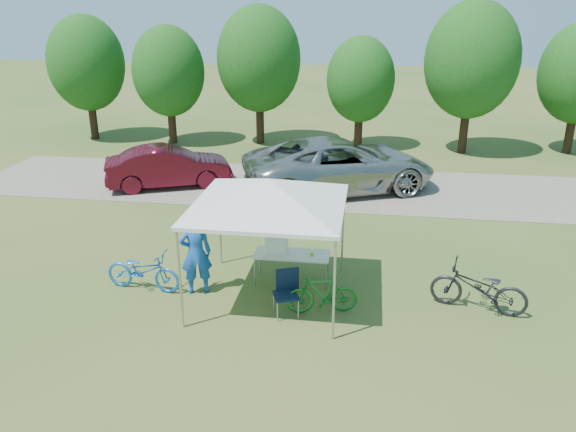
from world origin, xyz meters
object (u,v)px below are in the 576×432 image
object	(u,v)px
bike_blue	(143,271)
bike_dark	(479,288)
cyclist	(196,253)
bike_green	(322,293)
minivan	(340,165)
folding_chair	(287,288)
cooler	(277,245)
sedan	(169,167)
folding_table	(292,255)

from	to	relation	value
bike_blue	bike_dark	distance (m)	7.31
cyclist	bike_green	distance (m)	2.93
cyclist	minivan	xyz separation A→B (m)	(2.69, 7.77, -0.03)
cyclist	bike_blue	xyz separation A→B (m)	(-1.24, -0.06, -0.49)
cyclist	bike_dark	xyz separation A→B (m)	(6.07, 0.07, -0.43)
minivan	cyclist	bearing A→B (deg)	136.79
bike_green	bike_dark	world-z (taller)	bike_dark
folding_chair	cyclist	bearing A→B (deg)	144.04
cyclist	bike_blue	world-z (taller)	cyclist
folding_chair	minivan	xyz separation A→B (m)	(0.58, 8.37, 0.36)
cooler	bike_green	bearing A→B (deg)	-47.86
folding_chair	bike_green	size ratio (longest dim) A/B	0.64
bike_green	bike_dark	size ratio (longest dim) A/B	0.76
bike_dark	minivan	size ratio (longest dim) A/B	0.30
folding_chair	bike_dark	bearing A→B (deg)	-10.49
cooler	bike_blue	size ratio (longest dim) A/B	0.28
folding_chair	cyclist	distance (m)	2.22
bike_blue	bike_green	size ratio (longest dim) A/B	1.18
bike_blue	minivan	bearing A→B (deg)	-20.36
bike_dark	sedan	bearing A→B (deg)	-113.42
folding_table	folding_chair	world-z (taller)	folding_chair
folding_table	bike_blue	size ratio (longest dim) A/B	0.97
bike_blue	cyclist	bearing A→B (deg)	-80.85
bike_blue	folding_chair	bearing A→B (deg)	-92.82
bike_dark	minivan	distance (m)	8.42
bike_green	bike_dark	xyz separation A→B (m)	(3.23, 0.57, 0.07)
bike_green	bike_dark	distance (m)	3.28
bike_green	sedan	bearing A→B (deg)	-155.05
bike_green	sedan	xyz separation A→B (m)	(-6.10, 7.85, 0.28)
cooler	bike_dark	bearing A→B (deg)	-9.43
folding_table	bike_green	world-z (taller)	bike_green
bike_blue	minivan	world-z (taller)	minivan
cooler	sedan	distance (m)	8.20
cyclist	folding_chair	bearing A→B (deg)	142.88
folding_table	bike_green	size ratio (longest dim) A/B	1.15
cooler	minivan	bearing A→B (deg)	81.66
sedan	cyclist	bearing A→B (deg)	-179.10
folding_chair	bike_dark	distance (m)	4.02
folding_table	bike_dark	xyz separation A→B (m)	(4.05, -0.73, -0.15)
cyclist	sedan	xyz separation A→B (m)	(-3.26, 7.36, -0.22)
folding_chair	bike_blue	world-z (taller)	folding_chair
bike_dark	minivan	bearing A→B (deg)	-141.71
folding_chair	bike_blue	size ratio (longest dim) A/B	0.54
bike_dark	minivan	world-z (taller)	minivan
folding_table	bike_dark	bearing A→B (deg)	-10.24
cyclist	sedan	world-z (taller)	cyclist
folding_table	bike_blue	world-z (taller)	bike_blue
folding_chair	cooler	world-z (taller)	cooler
bike_green	folding_chair	bearing A→B (deg)	-94.83
folding_table	minivan	xyz separation A→B (m)	(0.66, 6.97, 0.26)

